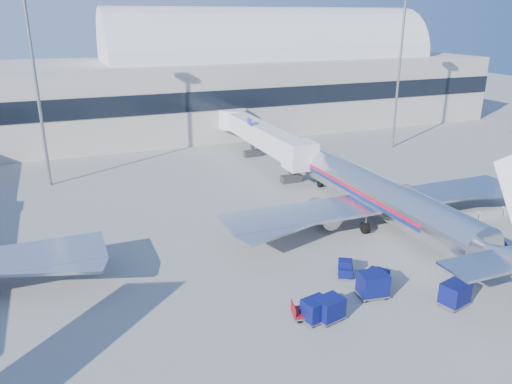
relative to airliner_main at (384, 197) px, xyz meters
name	(u,v)px	position (x,y,z in m)	size (l,w,h in m)	color
ground	(313,263)	(-10.00, -4.51, -2.93)	(260.00, 260.00, 0.00)	gray
terminal	(84,92)	(-23.60, 51.46, 4.60)	(170.00, 28.15, 21.00)	#B2AA9E
airliner_main	(384,197)	(0.00, 0.00, 0.00)	(32.00, 37.26, 12.07)	silver
jetbridge_near	(258,133)	(-2.40, 26.30, 1.00)	(4.40, 27.50, 6.25)	silver
mast_west	(33,60)	(-30.00, 25.49, 11.87)	(2.00, 1.20, 22.60)	slate
mast_east	(401,49)	(20.00, 25.49, 11.87)	(2.00, 1.20, 22.60)	slate
barrier_near	(465,218)	(8.00, -2.51, -2.48)	(3.00, 0.55, 0.90)	#9E9E96
barrier_mid	(490,214)	(11.30, -2.51, -2.48)	(3.00, 0.55, 0.90)	#9E9E96
tug_lead	(377,276)	(-7.17, -9.39, -2.27)	(2.46, 2.01, 1.44)	#0A0F4B
tug_right	(461,244)	(2.97, -7.35, -2.21)	(2.67, 2.43, 1.58)	#0A0F4B
tug_left	(345,267)	(-8.60, -7.21, -2.27)	(2.08, 2.47, 1.44)	#0A0F4B
cart_train_a	(373,284)	(-8.48, -10.79, -1.93)	(2.34, 1.91, 1.87)	#0A0F4B
cart_train_b	(330,308)	(-12.89, -12.22, -2.04)	(2.16, 1.83, 1.65)	#0A0F4B
cart_train_c	(316,310)	(-13.80, -11.96, -2.07)	(2.06, 1.74, 1.60)	#0A0F4B
cart_solo_near	(455,294)	(-3.82, -13.95, -2.00)	(2.29, 1.96, 1.74)	#0A0F4B
cart_solo_far	(493,251)	(3.98, -9.81, -1.98)	(2.51, 2.37, 1.76)	#0A0F4B
cart_open_red	(308,312)	(-14.13, -11.46, -2.53)	(2.36, 1.91, 0.56)	slate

